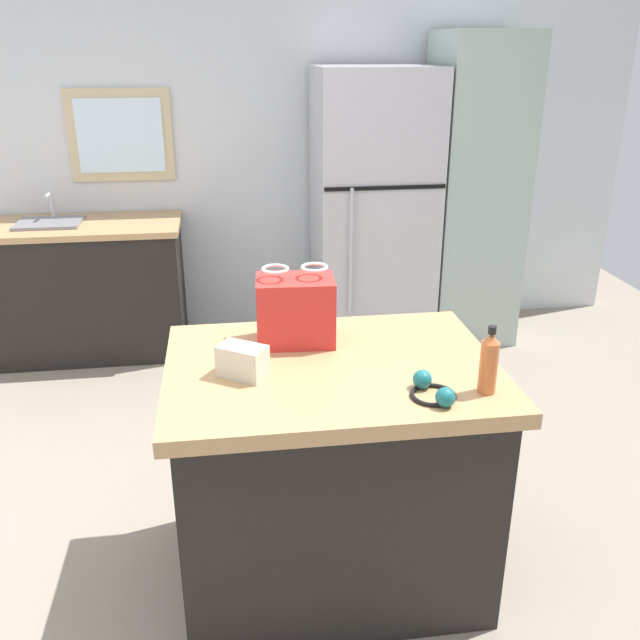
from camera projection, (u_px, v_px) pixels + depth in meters
The scene contains 10 objects.
ground at pixel (265, 541), 2.92m from camera, with size 6.83×6.83×0.00m, color gray.
back_wall at pixel (233, 137), 4.71m from camera, with size 5.69×0.13×2.76m.
kitchen_island at pixel (331, 471), 2.61m from camera, with size 1.18×0.88×0.91m.
refrigerator at pixel (373, 211), 4.62m from camera, with size 0.78×0.71×1.85m.
tall_cabinet at pixel (473, 193), 4.68m from camera, with size 0.57×0.63×2.06m.
sink_counter at pixel (87, 287), 4.58m from camera, with size 1.28×0.63×1.09m.
shopping_bag at pixel (295, 310), 2.57m from camera, with size 0.30×0.22×0.30m.
small_box at pixel (242, 361), 2.33m from camera, with size 0.16×0.10×0.11m, color beige.
bottle at pixel (489, 363), 2.20m from camera, with size 0.06×0.06×0.23m.
ear_defenders at pixel (433, 391), 2.20m from camera, with size 0.19×0.19×0.06m.
Camera 1 is at (-0.10, -2.36, 1.97)m, focal length 38.35 mm.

